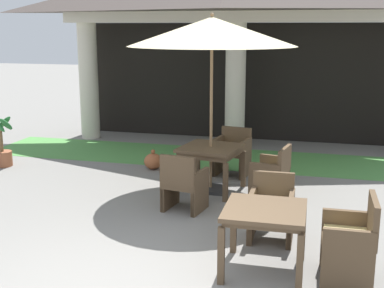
# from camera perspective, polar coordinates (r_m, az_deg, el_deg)

# --- Properties ---
(background_pavilion) EXTENTS (8.33, 2.63, 4.21)m
(background_pavilion) POSITION_cam_1_polar(r_m,az_deg,el_deg) (11.59, 5.10, 15.68)
(background_pavilion) COLOR beige
(background_pavilion) RESTS_ON ground
(lawn_strip) EXTENTS (10.13, 1.81, 0.01)m
(lawn_strip) POSITION_cam_1_polar(r_m,az_deg,el_deg) (10.62, 3.61, -1.58)
(lawn_strip) COLOR #519347
(lawn_strip) RESTS_ON ground
(patio_table_near_foreground) EXTENTS (0.88, 0.88, 0.74)m
(patio_table_near_foreground) POSITION_cam_1_polar(r_m,az_deg,el_deg) (5.68, 8.09, -8.04)
(patio_table_near_foreground) COLOR brown
(patio_table_near_foreground) RESTS_ON ground
(patio_chair_near_foreground_north) EXTENTS (0.55, 0.54, 0.83)m
(patio_chair_near_foreground_north) POSITION_cam_1_polar(r_m,az_deg,el_deg) (6.61, 8.84, -7.21)
(patio_chair_near_foreground_north) COLOR brown
(patio_chair_near_foreground_north) RESTS_ON ground
(patio_chair_near_foreground_east) EXTENTS (0.54, 0.64, 0.94)m
(patio_chair_near_foreground_east) POSITION_cam_1_polar(r_m,az_deg,el_deg) (5.75, 17.28, -10.37)
(patio_chair_near_foreground_east) COLOR brown
(patio_chair_near_foreground_east) RESTS_ON ground
(patio_table_mid_left) EXTENTS (1.07, 1.07, 0.75)m
(patio_table_mid_left) POSITION_cam_1_polar(r_m,az_deg,el_deg) (8.38, 2.11, -0.97)
(patio_table_mid_left) COLOR brown
(patio_table_mid_left) RESTS_ON ground
(patio_umbrella_mid_left) EXTENTS (2.66, 2.66, 2.87)m
(patio_umbrella_mid_left) POSITION_cam_1_polar(r_m,az_deg,el_deg) (8.13, 2.22, 12.29)
(patio_umbrella_mid_left) COLOR #2D2D2D
(patio_umbrella_mid_left) RESTS_ON ground
(patio_chair_mid_left_south) EXTENTS (0.64, 0.62, 0.88)m
(patio_chair_mid_left_south) POSITION_cam_1_polar(r_m,az_deg,el_deg) (7.53, -0.94, -4.54)
(patio_chair_mid_left_south) COLOR brown
(patio_chair_mid_left_south) RESTS_ON ground
(patio_chair_mid_left_north) EXTENTS (0.67, 0.61, 0.85)m
(patio_chair_mid_left_north) POSITION_cam_1_polar(r_m,az_deg,el_deg) (9.37, 4.52, -0.95)
(patio_chair_mid_left_north) COLOR brown
(patio_chair_mid_left_north) RESTS_ON ground
(patio_chair_mid_left_east) EXTENTS (0.61, 0.70, 0.85)m
(patio_chair_mid_left_east) POSITION_cam_1_polar(r_m,az_deg,el_deg) (8.11, 8.89, -3.32)
(patio_chair_mid_left_east) COLOR brown
(patio_chair_mid_left_east) RESTS_ON ground
(potted_palm_left_edge) EXTENTS (0.45, 0.44, 1.12)m
(potted_palm_left_edge) POSITION_cam_1_polar(r_m,az_deg,el_deg) (10.60, -20.43, -0.38)
(potted_palm_left_edge) COLOR #995638
(potted_palm_left_edge) RESTS_ON ground
(terracotta_urn) EXTENTS (0.35, 0.35, 0.38)m
(terracotta_urn) POSITION_cam_1_polar(r_m,az_deg,el_deg) (9.80, -4.34, -1.91)
(terracotta_urn) COLOR #9E5633
(terracotta_urn) RESTS_ON ground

